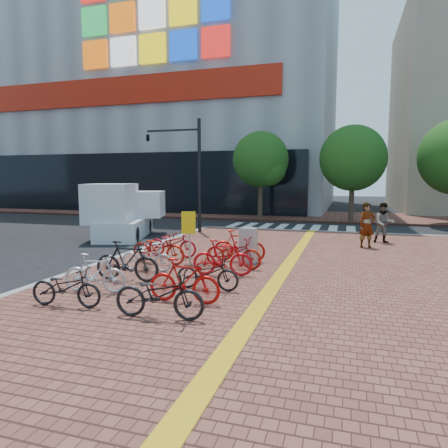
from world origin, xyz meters
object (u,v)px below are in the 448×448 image
(bike_1, at_px, (95,273))
(bike_8, at_px, (207,273))
(bike_2, at_px, (127,261))
(bike_11, at_px, (239,246))
(bike_0, at_px, (66,287))
(bike_4, at_px, (158,248))
(bike_7, at_px, (184,281))
(box_truck, at_px, (124,212))
(yellow_sign, at_px, (189,227))
(bike_3, at_px, (147,257))
(bike_9, at_px, (223,258))
(bike_5, at_px, (172,243))
(traffic_light_pole, at_px, (175,155))
(pedestrian_a, at_px, (367,225))
(bike_6, at_px, (159,294))
(utility_box, at_px, (249,245))
(pedestrian_b, at_px, (384,223))
(bike_10, at_px, (233,252))

(bike_1, xyz_separation_m, bike_8, (2.52, 1.05, -0.05))
(bike_2, height_order, bike_11, bike_2)
(bike_0, bearing_deg, bike_4, -5.09)
(bike_7, relative_size, box_truck, 0.34)
(yellow_sign, bearing_deg, bike_3, -117.80)
(bike_9, bearing_deg, bike_0, 137.65)
(bike_1, height_order, bike_5, bike_5)
(bike_8, height_order, traffic_light_pole, traffic_light_pole)
(bike_1, distance_m, bike_9, 3.53)
(bike_7, distance_m, pedestrian_a, 9.73)
(bike_6, relative_size, bike_7, 1.11)
(bike_11, bearing_deg, utility_box, -115.16)
(bike_0, bearing_deg, bike_6, -98.05)
(bike_3, height_order, bike_6, bike_6)
(bike_9, relative_size, pedestrian_a, 0.95)
(bike_9, distance_m, bike_11, 2.05)
(bike_8, xyz_separation_m, box_truck, (-7.24, 8.10, 0.67))
(bike_4, xyz_separation_m, bike_9, (2.49, -0.93, 0.01))
(bike_3, distance_m, bike_7, 3.42)
(bike_0, relative_size, pedestrian_b, 0.94)
(bike_9, distance_m, traffic_light_pole, 10.59)
(yellow_sign, height_order, box_truck, box_truck)
(pedestrian_b, bearing_deg, bike_3, -141.41)
(bike_5, bearing_deg, bike_11, -90.09)
(bike_5, relative_size, yellow_sign, 1.09)
(bike_0, distance_m, bike_10, 5.28)
(bike_0, xyz_separation_m, bike_10, (2.41, 4.70, 0.06))
(bike_9, bearing_deg, bike_3, 83.48)
(bike_0, height_order, bike_9, bike_9)
(bike_8, distance_m, utility_box, 3.42)
(bike_3, bearing_deg, bike_6, -151.56)
(pedestrian_a, xyz_separation_m, utility_box, (-3.82, -4.21, -0.32))
(bike_10, bearing_deg, bike_8, -170.53)
(bike_7, xyz_separation_m, box_truck, (-7.11, 9.26, 0.60))
(bike_11, bearing_deg, bike_3, 127.62)
(bike_1, height_order, bike_7, bike_7)
(bike_1, xyz_separation_m, pedestrian_a, (6.56, 8.68, 0.42))
(bike_6, height_order, utility_box, utility_box)
(bike_0, height_order, pedestrian_a, pedestrian_a)
(bike_0, distance_m, bike_2, 2.28)
(bike_3, height_order, bike_9, bike_9)
(bike_7, height_order, bike_11, bike_11)
(bike_8, bearing_deg, pedestrian_b, -27.50)
(bike_6, bearing_deg, utility_box, -9.39)
(bike_1, relative_size, bike_3, 0.99)
(bike_3, xyz_separation_m, bike_8, (2.42, -1.39, 0.00))
(utility_box, height_order, traffic_light_pole, traffic_light_pole)
(bike_2, bearing_deg, bike_11, -36.34)
(bike_10, height_order, utility_box, utility_box)
(bike_10, xyz_separation_m, traffic_light_pole, (-5.25, 7.47, 3.48))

